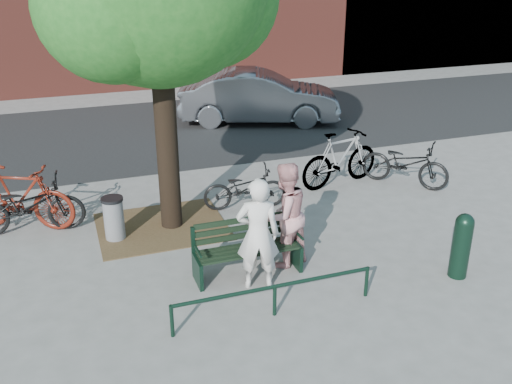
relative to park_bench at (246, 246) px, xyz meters
name	(u,v)px	position (x,y,z in m)	size (l,w,h in m)	color
ground	(248,274)	(0.00, -0.08, -0.48)	(90.00, 90.00, 0.00)	gray
dirt_pit	(162,226)	(-1.00, 2.12, -0.47)	(2.40, 2.00, 0.02)	brown
road	(155,131)	(0.00, 8.42, -0.47)	(40.00, 7.00, 0.01)	black
park_bench	(246,246)	(0.00, 0.00, 0.00)	(1.74, 0.54, 0.97)	black
guard_railing	(275,291)	(0.00, -1.28, -0.08)	(3.06, 0.06, 0.51)	black
person_left	(258,234)	(0.04, -0.46, 0.43)	(0.67, 0.44, 1.82)	silver
person_right	(285,215)	(0.69, 0.07, 0.42)	(0.87, 0.68, 1.80)	#D39192
bollard	(462,243)	(3.20, -1.26, 0.11)	(0.30, 0.30, 1.11)	black
litter_bin	(114,218)	(-1.89, 1.92, -0.06)	(0.40, 0.40, 0.82)	gray
bicycle_a	(27,206)	(-3.36, 2.73, 0.06)	(0.71, 2.05, 1.08)	black
bicycle_b	(19,197)	(-3.48, 2.94, 0.16)	(0.60, 2.13, 1.28)	#5A170C
bicycle_c	(245,188)	(0.78, 2.41, -0.03)	(0.59, 1.69, 0.89)	black
bicycle_d	(340,158)	(3.19, 2.92, 0.15)	(0.59, 2.10, 1.26)	gray
bicycle_e	(405,163)	(4.56, 2.42, 0.04)	(0.68, 1.96, 1.03)	black
parked_car	(259,97)	(3.22, 8.33, 0.31)	(1.68, 4.81, 1.58)	slate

